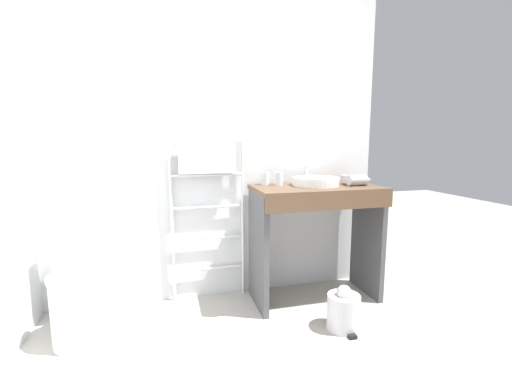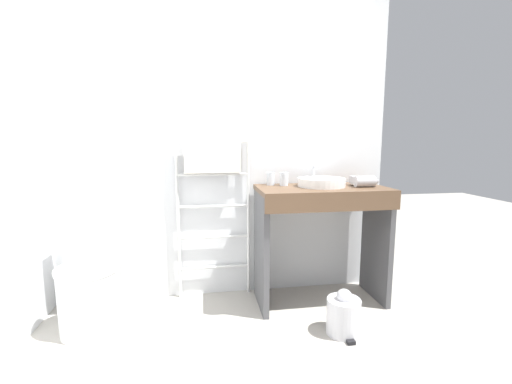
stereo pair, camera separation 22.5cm
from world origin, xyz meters
The scene contains 10 objects.
wall_back centered at (0.00, 1.58, 1.25)m, with size 2.72×0.12×2.50m, color silver.
toilet centered at (-0.87, 1.15, 0.32)m, with size 0.41×0.52×0.78m.
towel_radiator centered at (-0.04, 1.47, 0.94)m, with size 0.57×0.06×1.28m.
vanity_counter centered at (0.75, 1.23, 0.60)m, with size 0.96×0.51×0.89m.
sink_basin centered at (0.76, 1.28, 0.93)m, with size 0.36×0.36×0.06m.
faucet centered at (0.76, 1.45, 0.99)m, with size 0.02×0.10×0.15m.
cup_near_wall centered at (0.40, 1.42, 0.94)m, with size 0.06×0.06×0.10m.
cup_near_edge centered at (0.49, 1.36, 0.95)m, with size 0.06×0.06×0.10m.
hair_dryer centered at (1.07, 1.21, 0.94)m, with size 0.20×0.19×0.08m.
trash_bin centered at (0.75, 0.78, 0.13)m, with size 0.22×0.25×0.30m.
Camera 2 is at (-0.13, -1.16, 1.24)m, focal length 24.00 mm.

